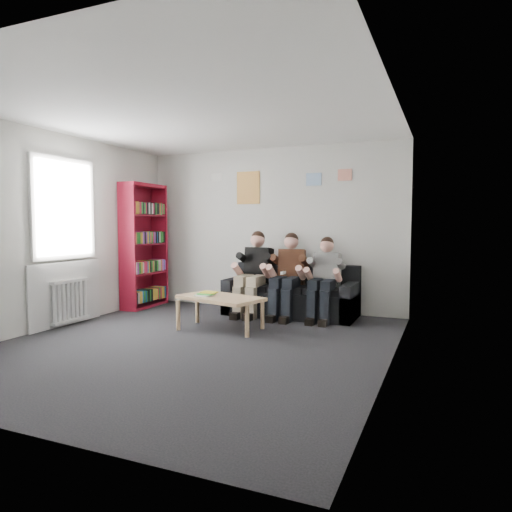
# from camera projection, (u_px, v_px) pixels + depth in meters

# --- Properties ---
(room_shell) EXTENTS (5.00, 5.00, 5.00)m
(room_shell) POSITION_uv_depth(u_px,v_px,m) (194.00, 231.00, 5.36)
(room_shell) COLOR black
(room_shell) RESTS_ON ground
(sofa) EXTENTS (2.04, 0.83, 0.79)m
(sofa) POSITION_uv_depth(u_px,v_px,m) (291.00, 297.00, 7.18)
(sofa) COLOR black
(sofa) RESTS_ON ground
(bookshelf) EXTENTS (0.32, 0.95, 2.12)m
(bookshelf) POSITION_uv_depth(u_px,v_px,m) (144.00, 246.00, 7.86)
(bookshelf) COLOR maroon
(bookshelf) RESTS_ON ground
(coffee_table) EXTENTS (1.14, 0.62, 0.45)m
(coffee_table) POSITION_uv_depth(u_px,v_px,m) (220.00, 300.00, 6.19)
(coffee_table) COLOR tan
(coffee_table) RESTS_ON ground
(game_cases) EXTENTS (0.26, 0.23, 0.05)m
(game_cases) POSITION_uv_depth(u_px,v_px,m) (206.00, 294.00, 6.24)
(game_cases) COLOR white
(game_cases) RESTS_ON coffee_table
(person_left) EXTENTS (0.42, 0.90, 1.32)m
(person_left) POSITION_uv_depth(u_px,v_px,m) (253.00, 274.00, 7.20)
(person_left) COLOR black
(person_left) RESTS_ON sofa
(person_middle) EXTENTS (0.41, 0.88, 1.30)m
(person_middle) POSITION_uv_depth(u_px,v_px,m) (288.00, 276.00, 6.98)
(person_middle) COLOR #4E291A
(person_middle) RESTS_ON sofa
(person_right) EXTENTS (0.38, 0.82, 1.24)m
(person_right) POSITION_uv_depth(u_px,v_px,m) (324.00, 279.00, 6.76)
(person_right) COLOR silver
(person_right) RESTS_ON sofa
(radiator) EXTENTS (0.10, 0.64, 0.60)m
(radiator) POSITION_uv_depth(u_px,v_px,m) (70.00, 301.00, 6.45)
(radiator) COLOR white
(radiator) RESTS_ON ground
(window) EXTENTS (0.05, 1.30, 2.36)m
(window) POSITION_uv_depth(u_px,v_px,m) (65.00, 253.00, 6.43)
(window) COLOR white
(window) RESTS_ON room_shell
(poster_large) EXTENTS (0.42, 0.01, 0.55)m
(poster_large) POSITION_uv_depth(u_px,v_px,m) (248.00, 188.00, 7.76)
(poster_large) COLOR #EADC52
(poster_large) RESTS_ON room_shell
(poster_blue) EXTENTS (0.25, 0.01, 0.20)m
(poster_blue) POSITION_uv_depth(u_px,v_px,m) (314.00, 179.00, 7.30)
(poster_blue) COLOR #428EE2
(poster_blue) RESTS_ON room_shell
(poster_pink) EXTENTS (0.22, 0.01, 0.18)m
(poster_pink) POSITION_uv_depth(u_px,v_px,m) (345.00, 175.00, 7.11)
(poster_pink) COLOR #E1469E
(poster_pink) RESTS_ON room_shell
(poster_sign) EXTENTS (0.20, 0.01, 0.14)m
(poster_sign) POSITION_uv_depth(u_px,v_px,m) (217.00, 177.00, 7.98)
(poster_sign) COLOR white
(poster_sign) RESTS_ON room_shell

